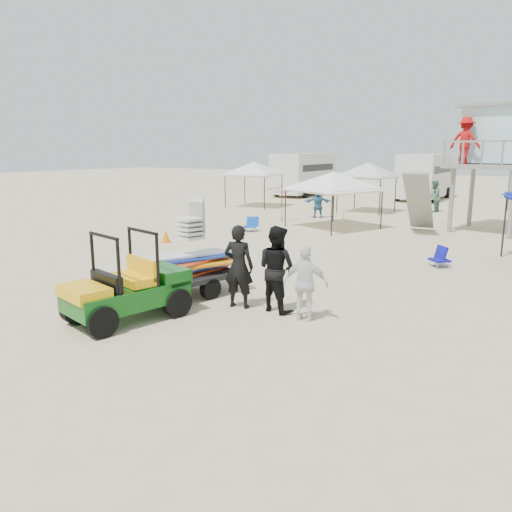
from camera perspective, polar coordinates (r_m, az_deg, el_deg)
The scene contains 19 objects.
ground at distance 9.24m, azimuth -12.89°, elevation -10.89°, with size 140.00×140.00×0.00m, color beige.
utility_cart at distance 10.81m, azimuth -14.84°, elevation -2.74°, with size 1.76×2.67×1.87m.
surf_trailer at distance 12.46m, azimuth -7.00°, elevation -0.50°, with size 1.76×2.61×2.12m.
man_left at distance 11.32m, azimuth -1.99°, elevation -1.21°, with size 0.70×0.46×1.92m, color black.
man_mid at distance 11.08m, azimuth 2.37°, elevation -1.45°, with size 0.94×0.73×1.93m, color black.
man_right at distance 10.52m, azimuth 5.70°, elevation -3.15°, with size 0.94×0.39×1.61m, color white.
lifeguard_tower at distance 24.23m, azimuth 25.54°, elevation 11.89°, with size 3.84×3.84×5.33m.
canopy_white_a at distance 23.25m, azimuth 8.87°, elevation 9.14°, with size 4.27×4.27×2.98m.
canopy_white_b at distance 31.85m, azimuth -0.23°, elevation 10.49°, with size 3.16×3.16×3.24m.
canopy_white_c at distance 29.71m, azimuth 12.67°, elevation 10.13°, with size 2.78×2.78×3.26m.
umbrella_a at distance 24.91m, azimuth 2.91°, elevation 5.99°, with size 2.03×2.07×1.86m, color red.
umbrella_b at distance 26.55m, azimuth 10.02°, elevation 6.12°, with size 1.95×1.99×1.79m, color gold.
cone_near at distance 15.70m, azimuth -2.50°, elevation -0.11°, with size 0.34×0.34×0.50m, color #FB4B07.
cone_far at distance 19.81m, azimuth -10.28°, elevation 2.25°, with size 0.34×0.34×0.50m, color orange.
beach_chair_a at distance 22.22m, azimuth -0.51°, elevation 3.66°, with size 0.71×0.79×0.64m.
beach_chair_c at distance 16.49m, azimuth 20.32°, elevation -0.05°, with size 0.73×0.86×0.64m.
rv_far_left at distance 40.28m, azimuth 5.52°, elevation 9.49°, with size 2.64×6.80×3.25m.
rv_mid_left at distance 38.56m, azimuth 18.73°, elevation 8.81°, with size 2.65×6.50×3.25m.
distant_beachgoers at distance 28.70m, azimuth 13.88°, elevation 6.31°, with size 5.77×6.99×1.83m.
Camera 1 is at (6.13, -5.93, 3.55)m, focal length 35.00 mm.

